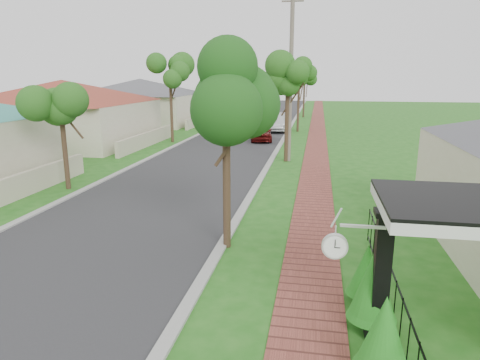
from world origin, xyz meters
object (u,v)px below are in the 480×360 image
Objects in this scene: utility_pole at (291,80)px; parked_car_white at (277,122)px; near_tree at (226,98)px; parked_car_red at (261,132)px; porch_post at (381,281)px; station_clock at (337,245)px.

parked_car_white is at bearing 98.39° from utility_pole.
near_tree is 0.58× the size of utility_pole.
parked_car_white reaches higher than parked_car_red.
parked_car_red is 6.16m from parked_car_white.
porch_post is 1.27m from station_clock.
parked_car_red is 0.74× the size of near_tree.
station_clock is (4.08, -31.42, 1.15)m from parked_car_white.
near_tree is at bearing 134.87° from porch_post.
parked_car_white is 0.53× the size of utility_pole.
utility_pole is (-2.89, 17.11, 3.53)m from porch_post.
porch_post reaches higher than station_clock.
near_tree is at bearing -93.67° from utility_pole.
porch_post is 0.47× the size of near_tree.
near_tree is 13.37m from utility_pole.
parked_car_white is at bearing 99.06° from porch_post.
porch_post is at bearing -80.40° from utility_pole.
near_tree reaches higher than parked_car_red.
near_tree is (1.80, -21.13, 3.60)m from parked_car_red.
near_tree reaches higher than porch_post.
near_tree is (-3.75, 3.77, 3.15)m from porch_post.
porch_post reaches higher than parked_car_red.
utility_pole is (2.66, -7.79, 3.98)m from parked_car_red.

